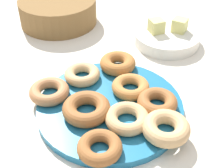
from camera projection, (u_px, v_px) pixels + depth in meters
ground_plane at (110, 110)px, 0.66m from camera, size 2.40×2.40×0.00m
donut_plate at (110, 107)px, 0.66m from camera, size 0.30×0.30×0.02m
donut_0 at (166, 128)px, 0.58m from camera, size 0.13×0.13×0.03m
donut_1 at (131, 87)px, 0.68m from camera, size 0.12×0.12×0.02m
donut_2 at (86, 109)px, 0.62m from camera, size 0.11×0.11×0.03m
donut_3 at (118, 63)px, 0.75m from camera, size 0.10×0.10×0.03m
donut_4 at (100, 147)px, 0.55m from camera, size 0.11×0.11×0.02m
donut_5 at (82, 74)px, 0.72m from camera, size 0.11×0.11×0.02m
donut_6 at (49, 91)px, 0.67m from camera, size 0.12×0.12×0.02m
donut_7 at (157, 102)px, 0.64m from camera, size 0.11×0.11×0.03m
donut_8 at (127, 118)px, 0.60m from camera, size 0.12×0.12×0.02m
basket at (58, 11)px, 0.95m from camera, size 0.29×0.29×0.08m
fruit_bowl at (167, 38)px, 0.87m from camera, size 0.18×0.18×0.03m
melon_chunk_left at (156, 26)px, 0.85m from camera, size 0.05×0.05×0.04m
melon_chunk_right at (180, 25)px, 0.85m from camera, size 0.05×0.05×0.04m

